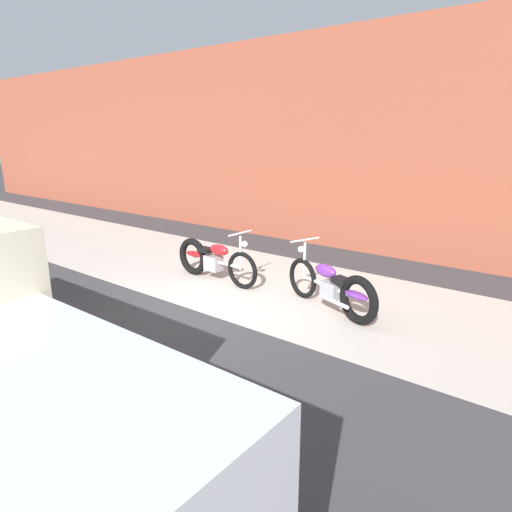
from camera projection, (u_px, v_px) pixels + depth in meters
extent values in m
plane|color=#38383A|center=(199.00, 312.00, 6.97)|extent=(80.00, 80.00, 0.00)
cube|color=#B2ADA3|center=(266.00, 283.00, 8.30)|extent=(36.00, 3.50, 0.01)
cube|color=brown|center=(356.00, 143.00, 10.27)|extent=(36.00, 0.50, 4.97)
torus|color=black|center=(242.00, 270.00, 7.94)|extent=(0.68, 0.11, 0.68)
torus|color=black|center=(193.00, 256.00, 8.74)|extent=(0.73, 0.16, 0.73)
cylinder|color=silver|center=(216.00, 262.00, 8.33)|extent=(1.24, 0.10, 0.06)
cube|color=#99999E|center=(213.00, 263.00, 8.40)|extent=(0.33, 0.23, 0.28)
ellipsoid|color=red|center=(219.00, 250.00, 8.22)|extent=(0.45, 0.21, 0.20)
ellipsoid|color=red|center=(195.00, 254.00, 8.70)|extent=(0.45, 0.20, 0.10)
cube|color=black|center=(206.00, 250.00, 8.46)|extent=(0.29, 0.21, 0.08)
cylinder|color=silver|center=(240.00, 253.00, 7.88)|extent=(0.05, 0.05, 0.62)
cylinder|color=silver|center=(240.00, 233.00, 7.79)|extent=(0.05, 0.58, 0.03)
sphere|color=white|center=(245.00, 244.00, 7.77)|extent=(0.11, 0.11, 0.11)
cylinder|color=silver|center=(210.00, 263.00, 8.68)|extent=(0.55, 0.08, 0.06)
torus|color=black|center=(303.00, 278.00, 7.51)|extent=(0.67, 0.30, 0.68)
torus|color=black|center=(359.00, 300.00, 6.45)|extent=(0.73, 0.37, 0.73)
cylinder|color=silver|center=(328.00, 287.00, 6.97)|extent=(1.18, 0.47, 0.06)
cube|color=#99999E|center=(332.00, 290.00, 6.92)|extent=(0.38, 0.31, 0.28)
ellipsoid|color=#6B2D93|center=(326.00, 271.00, 6.97)|extent=(0.48, 0.33, 0.20)
ellipsoid|color=#6B2D93|center=(356.00, 295.00, 6.47)|extent=(0.47, 0.32, 0.10)
cube|color=black|center=(341.00, 280.00, 6.70)|extent=(0.33, 0.28, 0.08)
cylinder|color=silver|center=(305.00, 261.00, 7.40)|extent=(0.06, 0.06, 0.62)
cylinder|color=silver|center=(305.00, 240.00, 7.30)|extent=(0.22, 0.56, 0.03)
sphere|color=white|center=(301.00, 249.00, 7.43)|extent=(0.11, 0.11, 0.11)
cylinder|color=silver|center=(335.00, 302.00, 6.66)|extent=(0.54, 0.24, 0.06)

